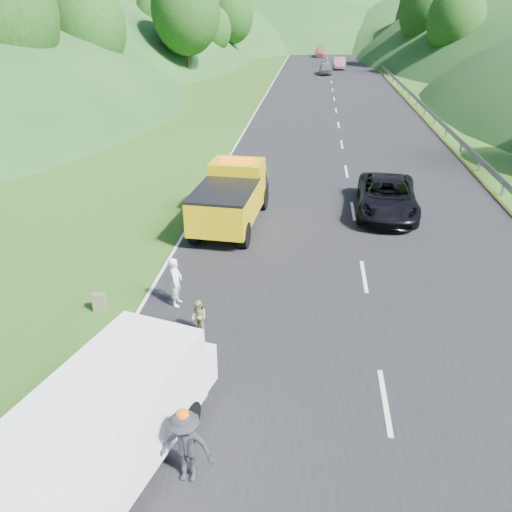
# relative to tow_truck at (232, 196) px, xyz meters

# --- Properties ---
(ground) EXTENTS (320.00, 320.00, 0.00)m
(ground) POSITION_rel_tow_truck_xyz_m (2.13, -7.99, -1.24)
(ground) COLOR #38661E
(ground) RESTS_ON ground
(road_surface) EXTENTS (14.00, 200.00, 0.02)m
(road_surface) POSITION_rel_tow_truck_xyz_m (5.13, 32.01, -1.23)
(road_surface) COLOR black
(road_surface) RESTS_ON ground
(guardrail) EXTENTS (0.06, 140.00, 1.52)m
(guardrail) POSITION_rel_tow_truck_xyz_m (12.43, 44.51, -1.24)
(guardrail) COLOR gray
(guardrail) RESTS_ON ground
(tree_line_left) EXTENTS (14.00, 140.00, 14.00)m
(tree_line_left) POSITION_rel_tow_truck_xyz_m (-16.87, 52.01, -1.24)
(tree_line_left) COLOR #295D1B
(tree_line_left) RESTS_ON ground
(tree_line_right) EXTENTS (14.00, 140.00, 14.00)m
(tree_line_right) POSITION_rel_tow_truck_xyz_m (25.13, 52.01, -1.24)
(tree_line_right) COLOR #295D1B
(tree_line_right) RESTS_ON ground
(hills_backdrop) EXTENTS (201.00, 288.60, 44.00)m
(hills_backdrop) POSITION_rel_tow_truck_xyz_m (8.63, 126.71, -1.24)
(hills_backdrop) COLOR #2D5B23
(hills_backdrop) RESTS_ON ground
(tow_truck) EXTENTS (2.64, 6.05, 2.53)m
(tow_truck) POSITION_rel_tow_truck_xyz_m (0.00, 0.00, 0.00)
(tow_truck) COLOR black
(tow_truck) RESTS_ON ground
(white_van) EXTENTS (4.13, 6.61, 2.19)m
(white_van) POSITION_rel_tow_truck_xyz_m (-0.44, -12.67, -0.00)
(white_van) COLOR black
(white_van) RESTS_ON ground
(woman) EXTENTS (0.42, 0.57, 1.56)m
(woman) POSITION_rel_tow_truck_xyz_m (-0.70, -6.40, -1.24)
(woman) COLOR white
(woman) RESTS_ON ground
(child) EXTENTS (0.62, 0.61, 1.00)m
(child) POSITION_rel_tow_truck_xyz_m (0.29, -7.78, -1.24)
(child) COLOR tan
(child) RESTS_ON ground
(worker) EXTENTS (1.10, 0.67, 1.65)m
(worker) POSITION_rel_tow_truck_xyz_m (1.09, -12.55, -1.24)
(worker) COLOR black
(worker) RESTS_ON ground
(suitcase) EXTENTS (0.39, 0.25, 0.59)m
(suitcase) POSITION_rel_tow_truck_xyz_m (-2.92, -7.00, -0.95)
(suitcase) COLOR #5F6249
(suitcase) RESTS_ON ground
(passing_suv) EXTENTS (2.92, 5.60, 1.51)m
(passing_suv) POSITION_rel_tow_truck_xyz_m (6.53, 2.01, -1.24)
(passing_suv) COLOR black
(passing_suv) RESTS_ON ground
(dist_car_a) EXTENTS (1.72, 4.28, 1.46)m
(dist_car_a) POSITION_rel_tow_truck_xyz_m (4.55, 51.49, -1.24)
(dist_car_a) COLOR #504F54
(dist_car_a) RESTS_ON ground
(dist_car_b) EXTENTS (1.66, 4.75, 1.57)m
(dist_car_b) POSITION_rel_tow_truck_xyz_m (6.51, 58.18, -1.24)
(dist_car_b) COLOR #6F4A54
(dist_car_b) RESTS_ON ground
(dist_car_c) EXTENTS (2.18, 5.37, 1.56)m
(dist_car_c) POSITION_rel_tow_truck_xyz_m (4.05, 76.91, -1.24)
(dist_car_c) COLOR #A35851
(dist_car_c) RESTS_ON ground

